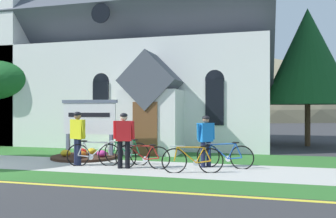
{
  "coord_description": "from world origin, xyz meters",
  "views": [
    {
      "loc": [
        8.77,
        -8.57,
        1.82
      ],
      "look_at": [
        5.3,
        4.46,
        1.83
      ],
      "focal_mm": 37.7,
      "sensor_mm": 36.0,
      "label": 1
    }
  ],
  "objects_px": {
    "bicycle_silver": "(127,152)",
    "bicycle_green": "(94,154)",
    "cyclist_in_orange_jersey": "(78,134)",
    "cyclist_in_yellow_jersey": "(124,136)",
    "bicycle_black": "(193,160)",
    "roadside_conifer": "(308,56)",
    "church_sign": "(89,119)",
    "yard_deciduous_tree": "(17,83)",
    "cyclist_in_blue_jersey": "(206,137)",
    "bicycle_blue": "(225,156)",
    "bicycle_orange": "(142,157)"
  },
  "relations": [
    {
      "from": "cyclist_in_yellow_jersey",
      "to": "cyclist_in_blue_jersey",
      "type": "height_order",
      "value": "cyclist_in_yellow_jersey"
    },
    {
      "from": "bicycle_blue",
      "to": "church_sign",
      "type": "bearing_deg",
      "value": 166.74
    },
    {
      "from": "bicycle_black",
      "to": "bicycle_orange",
      "type": "relative_size",
      "value": 0.96
    },
    {
      "from": "bicycle_blue",
      "to": "bicycle_green",
      "type": "bearing_deg",
      "value": -170.66
    },
    {
      "from": "bicycle_silver",
      "to": "yard_deciduous_tree",
      "type": "distance_m",
      "value": 10.52
    },
    {
      "from": "church_sign",
      "to": "yard_deciduous_tree",
      "type": "distance_m",
      "value": 7.93
    },
    {
      "from": "bicycle_silver",
      "to": "bicycle_green",
      "type": "xyz_separation_m",
      "value": [
        -0.88,
        -0.62,
        -0.01
      ]
    },
    {
      "from": "cyclist_in_blue_jersey",
      "to": "roadside_conifer",
      "type": "height_order",
      "value": "roadside_conifer"
    },
    {
      "from": "roadside_conifer",
      "to": "church_sign",
      "type": "bearing_deg",
      "value": -143.0
    },
    {
      "from": "church_sign",
      "to": "cyclist_in_orange_jersey",
      "type": "distance_m",
      "value": 2.05
    },
    {
      "from": "cyclist_in_orange_jersey",
      "to": "cyclist_in_yellow_jersey",
      "type": "relative_size",
      "value": 1.02
    },
    {
      "from": "bicycle_silver",
      "to": "bicycle_orange",
      "type": "relative_size",
      "value": 0.97
    },
    {
      "from": "roadside_conifer",
      "to": "cyclist_in_yellow_jersey",
      "type": "bearing_deg",
      "value": -126.34
    },
    {
      "from": "bicycle_silver",
      "to": "cyclist_in_orange_jersey",
      "type": "xyz_separation_m",
      "value": [
        -1.44,
        -0.63,
        0.64
      ]
    },
    {
      "from": "church_sign",
      "to": "cyclist_in_blue_jersey",
      "type": "distance_m",
      "value": 4.82
    },
    {
      "from": "bicycle_green",
      "to": "bicycle_blue",
      "type": "xyz_separation_m",
      "value": [
        4.1,
        0.67,
        0.0
      ]
    },
    {
      "from": "church_sign",
      "to": "yard_deciduous_tree",
      "type": "bearing_deg",
      "value": 147.08
    },
    {
      "from": "bicycle_blue",
      "to": "cyclist_in_orange_jersey",
      "type": "relative_size",
      "value": 1.02
    },
    {
      "from": "yard_deciduous_tree",
      "to": "cyclist_in_blue_jersey",
      "type": "bearing_deg",
      "value": -25.91
    },
    {
      "from": "cyclist_in_blue_jersey",
      "to": "yard_deciduous_tree",
      "type": "relative_size",
      "value": 0.31
    },
    {
      "from": "roadside_conifer",
      "to": "cyclist_in_blue_jersey",
      "type": "bearing_deg",
      "value": -116.97
    },
    {
      "from": "bicycle_black",
      "to": "cyclist_in_blue_jersey",
      "type": "height_order",
      "value": "cyclist_in_blue_jersey"
    },
    {
      "from": "bicycle_silver",
      "to": "bicycle_green",
      "type": "relative_size",
      "value": 1.05
    },
    {
      "from": "bicycle_green",
      "to": "cyclist_in_orange_jersey",
      "type": "height_order",
      "value": "cyclist_in_orange_jersey"
    },
    {
      "from": "church_sign",
      "to": "cyclist_in_blue_jersey",
      "type": "bearing_deg",
      "value": -14.56
    },
    {
      "from": "church_sign",
      "to": "cyclist_in_orange_jersey",
      "type": "relative_size",
      "value": 1.3
    },
    {
      "from": "bicycle_blue",
      "to": "cyclist_in_orange_jersey",
      "type": "distance_m",
      "value": 4.75
    },
    {
      "from": "bicycle_black",
      "to": "bicycle_green",
      "type": "bearing_deg",
      "value": 172.98
    },
    {
      "from": "bicycle_silver",
      "to": "bicycle_green",
      "type": "height_order",
      "value": "bicycle_silver"
    },
    {
      "from": "yard_deciduous_tree",
      "to": "bicycle_blue",
      "type": "bearing_deg",
      "value": -24.87
    },
    {
      "from": "cyclist_in_orange_jersey",
      "to": "roadside_conifer",
      "type": "height_order",
      "value": "roadside_conifer"
    },
    {
      "from": "yard_deciduous_tree",
      "to": "bicycle_green",
      "type": "bearing_deg",
      "value": -38.69
    },
    {
      "from": "church_sign",
      "to": "bicycle_orange",
      "type": "bearing_deg",
      "value": -35.02
    },
    {
      "from": "cyclist_in_blue_jersey",
      "to": "bicycle_green",
      "type": "bearing_deg",
      "value": -168.64
    },
    {
      "from": "cyclist_in_yellow_jersey",
      "to": "roadside_conifer",
      "type": "relative_size",
      "value": 0.25
    },
    {
      "from": "church_sign",
      "to": "bicycle_orange",
      "type": "distance_m",
      "value": 3.59
    },
    {
      "from": "bicycle_black",
      "to": "cyclist_in_yellow_jersey",
      "type": "distance_m",
      "value": 2.29
    },
    {
      "from": "bicycle_black",
      "to": "cyclist_in_yellow_jersey",
      "type": "relative_size",
      "value": 1.01
    },
    {
      "from": "bicycle_green",
      "to": "cyclist_in_yellow_jersey",
      "type": "bearing_deg",
      "value": -9.72
    },
    {
      "from": "church_sign",
      "to": "cyclist_in_orange_jersey",
      "type": "xyz_separation_m",
      "value": [
        0.58,
        -1.92,
        -0.42
      ]
    },
    {
      "from": "cyclist_in_orange_jersey",
      "to": "cyclist_in_yellow_jersey",
      "type": "distance_m",
      "value": 1.68
    },
    {
      "from": "bicycle_black",
      "to": "roadside_conifer",
      "type": "bearing_deg",
      "value": 64.95
    },
    {
      "from": "cyclist_in_blue_jersey",
      "to": "yard_deciduous_tree",
      "type": "distance_m",
      "value": 12.58
    },
    {
      "from": "bicycle_black",
      "to": "cyclist_in_blue_jersey",
      "type": "xyz_separation_m",
      "value": [
        0.2,
        1.11,
        0.56
      ]
    },
    {
      "from": "bicycle_black",
      "to": "bicycle_green",
      "type": "relative_size",
      "value": 1.03
    },
    {
      "from": "cyclist_in_orange_jersey",
      "to": "cyclist_in_yellow_jersey",
      "type": "bearing_deg",
      "value": -6.02
    },
    {
      "from": "cyclist_in_orange_jersey",
      "to": "yard_deciduous_tree",
      "type": "bearing_deg",
      "value": 139.1
    },
    {
      "from": "bicycle_orange",
      "to": "cyclist_in_yellow_jersey",
      "type": "relative_size",
      "value": 1.05
    },
    {
      "from": "church_sign",
      "to": "bicycle_green",
      "type": "distance_m",
      "value": 2.47
    },
    {
      "from": "bicycle_silver",
      "to": "cyclist_in_orange_jersey",
      "type": "height_order",
      "value": "cyclist_in_orange_jersey"
    }
  ]
}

